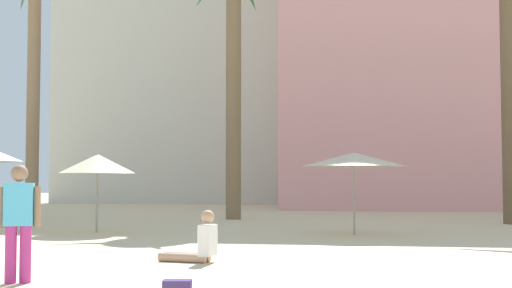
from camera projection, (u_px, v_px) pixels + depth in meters
hotel_pink at (498, 43)px, 35.20m from camera, size 21.79×10.45×16.98m
hotel_tower_gray at (194, 27)px, 44.28m from camera, size 15.29×9.50×22.79m
cafe_umbrella_1 at (354, 159)px, 17.98m from camera, size 2.75×2.75×2.17m
cafe_umbrella_3 at (97, 164)px, 18.73m from camera, size 2.09×2.09×2.15m
person_near_left at (198, 244)px, 12.07m from camera, size 1.06×0.55×0.93m
person_mid_left at (19, 218)px, 9.68m from camera, size 0.60×0.34×1.68m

